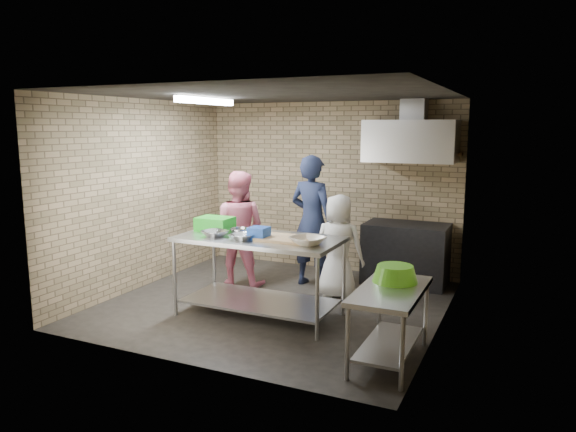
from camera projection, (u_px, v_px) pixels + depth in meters
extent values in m
plane|color=black|center=(275.00, 304.00, 7.05)|extent=(4.20, 4.20, 0.00)
plane|color=black|center=(274.00, 94.00, 6.60)|extent=(4.20, 4.20, 0.00)
cube|color=tan|center=(329.00, 187.00, 8.62)|extent=(4.20, 0.06, 2.70)
cube|color=tan|center=(181.00, 229.00, 5.03)|extent=(4.20, 0.06, 2.70)
cube|color=tan|center=(144.00, 194.00, 7.69)|extent=(0.06, 4.00, 2.70)
cube|color=tan|center=(443.00, 213.00, 5.96)|extent=(0.06, 4.00, 2.70)
cube|color=silver|center=(259.00, 276.00, 6.54)|extent=(1.97, 0.99, 0.99)
cube|color=silver|center=(389.00, 325.00, 5.26)|extent=(0.60, 1.20, 0.75)
cube|color=black|center=(406.00, 254.00, 7.89)|extent=(1.20, 0.70, 0.90)
cube|color=silver|center=(411.00, 141.00, 7.67)|extent=(1.30, 0.60, 0.60)
cube|color=#A5A8AD|center=(414.00, 110.00, 7.73)|extent=(0.35, 0.30, 0.30)
cube|color=#3F2B19|center=(434.00, 154.00, 7.74)|extent=(0.80, 0.20, 0.04)
cube|color=white|center=(206.00, 101.00, 7.02)|extent=(0.10, 1.25, 0.08)
cube|color=green|center=(215.00, 224.00, 6.84)|extent=(0.44, 0.33, 0.18)
cube|color=blue|center=(259.00, 233.00, 6.34)|extent=(0.22, 0.22, 0.14)
cube|color=tan|center=(285.00, 238.00, 6.29)|extent=(0.60, 0.46, 0.03)
imported|color=#BABCC2|center=(215.00, 234.00, 6.48)|extent=(0.39, 0.39, 0.08)
imported|color=#B7B9BE|center=(239.00, 231.00, 6.62)|extent=(0.30, 0.30, 0.07)
imported|color=#B4B7BB|center=(243.00, 237.00, 6.30)|extent=(0.36, 0.36, 0.07)
imported|color=beige|center=(308.00, 241.00, 6.03)|extent=(0.48, 0.48, 0.09)
cylinder|color=#B22619|center=(417.00, 146.00, 7.83)|extent=(0.07, 0.07, 0.18)
cylinder|color=green|center=(445.00, 147.00, 7.66)|extent=(0.06, 0.06, 0.15)
imported|color=#141832|center=(312.00, 221.00, 7.72)|extent=(0.77, 0.58, 1.91)
imported|color=pink|center=(238.00, 229.00, 7.76)|extent=(0.91, 0.76, 1.68)
imported|color=silver|center=(338.00, 247.00, 7.19)|extent=(0.71, 0.47, 1.42)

